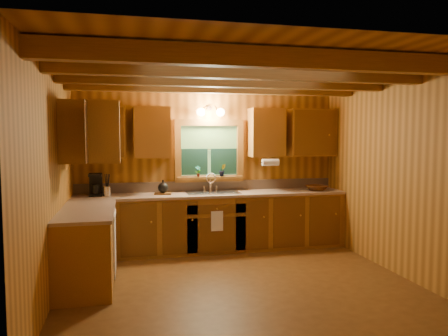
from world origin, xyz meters
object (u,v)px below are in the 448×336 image
Objects in this scene: cutting_board at (163,193)px; wicker_basket at (316,188)px; coffee_maker at (96,185)px; sink at (213,196)px.

cutting_board is 2.48m from wicker_basket.
sink is at bearing -3.04° from coffee_maker.
sink is 2.46× the size of coffee_maker.
sink is at bearing 176.95° from wicker_basket.
coffee_maker reaches higher than cutting_board.
wicker_basket is at bearing 6.65° from cutting_board.
coffee_maker is at bearing 176.98° from wicker_basket.
cutting_board is (-0.77, 0.02, 0.06)m from sink.
sink reaches higher than wicker_basket.
cutting_board is at bearing -4.34° from coffee_maker.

